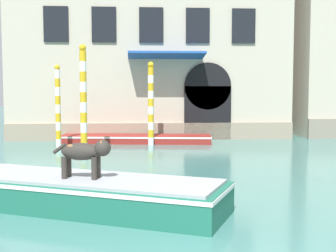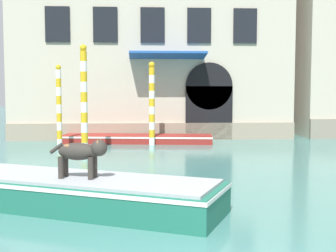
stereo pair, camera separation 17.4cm
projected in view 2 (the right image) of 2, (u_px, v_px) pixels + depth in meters
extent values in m
cube|color=gray|center=(153.00, 132.00, 22.99)|extent=(14.18, 0.16, 0.84)
cube|color=black|center=(209.00, 113.00, 23.09)|extent=(2.32, 0.14, 2.65)
cylinder|color=black|center=(209.00, 86.00, 22.98)|extent=(2.32, 0.14, 2.32)
cube|color=black|center=(57.00, 24.00, 22.29)|extent=(1.16, 0.10, 1.68)
cube|color=black|center=(105.00, 25.00, 22.44)|extent=(1.16, 0.10, 1.68)
cube|color=black|center=(152.00, 25.00, 22.58)|extent=(1.16, 0.10, 1.68)
cube|color=black|center=(199.00, 25.00, 22.73)|extent=(1.16, 0.10, 1.68)
cube|color=black|center=(245.00, 26.00, 22.87)|extent=(1.16, 0.10, 1.68)
cube|color=#1E4C99|center=(168.00, 55.00, 22.09)|extent=(3.64, 1.40, 0.29)
cube|color=#1E6651|center=(27.00, 189.00, 10.41)|extent=(8.79, 5.31, 0.63)
cube|color=white|center=(27.00, 178.00, 10.39)|extent=(8.83, 5.35, 0.08)
cube|color=#9EA3A8|center=(27.00, 174.00, 10.39)|extent=(8.49, 5.07, 0.06)
cylinder|color=#332D28|center=(95.00, 167.00, 9.82)|extent=(0.11, 0.11, 0.46)
cylinder|color=#332D28|center=(91.00, 169.00, 9.57)|extent=(0.11, 0.11, 0.46)
cylinder|color=#332D28|center=(66.00, 166.00, 9.94)|extent=(0.11, 0.11, 0.46)
cylinder|color=#332D28|center=(61.00, 168.00, 9.69)|extent=(0.11, 0.11, 0.46)
ellipsoid|color=#332D28|center=(78.00, 151.00, 9.73)|extent=(0.91, 0.56, 0.36)
ellipsoid|color=brown|center=(72.00, 147.00, 9.74)|extent=(0.43, 0.34, 0.13)
sphere|color=#332D28|center=(99.00, 148.00, 9.64)|extent=(0.34, 0.34, 0.34)
cone|color=brown|center=(100.00, 141.00, 9.72)|extent=(0.10, 0.10, 0.14)
cone|color=brown|center=(98.00, 142.00, 9.54)|extent=(0.10, 0.10, 0.14)
cylinder|color=#332D28|center=(56.00, 148.00, 9.81)|extent=(0.31, 0.15, 0.24)
cube|color=maroon|center=(137.00, 139.00, 21.93)|extent=(7.11, 2.31, 0.36)
cube|color=white|center=(137.00, 136.00, 21.92)|extent=(7.15, 2.35, 0.08)
cube|color=#B2B7BC|center=(137.00, 139.00, 21.93)|extent=(3.95, 1.57, 0.33)
cylinder|color=white|center=(152.00, 141.00, 21.00)|extent=(0.26, 0.26, 0.35)
cylinder|color=gold|center=(152.00, 134.00, 20.98)|extent=(0.26, 0.26, 0.35)
cylinder|color=white|center=(152.00, 126.00, 20.95)|extent=(0.26, 0.26, 0.35)
cylinder|color=gold|center=(152.00, 118.00, 20.92)|extent=(0.26, 0.26, 0.35)
cylinder|color=white|center=(152.00, 110.00, 20.89)|extent=(0.26, 0.26, 0.35)
cylinder|color=gold|center=(152.00, 103.00, 20.86)|extent=(0.26, 0.26, 0.35)
cylinder|color=white|center=(152.00, 95.00, 20.83)|extent=(0.26, 0.26, 0.35)
cylinder|color=gold|center=(152.00, 87.00, 20.80)|extent=(0.26, 0.26, 0.35)
cylinder|color=white|center=(152.00, 79.00, 20.78)|extent=(0.26, 0.26, 0.35)
cylinder|color=gold|center=(152.00, 71.00, 20.75)|extent=(0.26, 0.26, 0.35)
sphere|color=gold|center=(152.00, 65.00, 20.72)|extent=(0.27, 0.27, 0.27)
cylinder|color=white|center=(85.00, 148.00, 18.56)|extent=(0.26, 0.26, 0.40)
cylinder|color=gold|center=(85.00, 138.00, 18.52)|extent=(0.26, 0.26, 0.40)
cylinder|color=white|center=(84.00, 127.00, 18.49)|extent=(0.26, 0.26, 0.40)
cylinder|color=gold|center=(84.00, 117.00, 18.46)|extent=(0.26, 0.26, 0.40)
cylinder|color=white|center=(84.00, 107.00, 18.42)|extent=(0.26, 0.26, 0.40)
cylinder|color=gold|center=(84.00, 97.00, 18.39)|extent=(0.26, 0.26, 0.40)
cylinder|color=white|center=(84.00, 87.00, 18.36)|extent=(0.26, 0.26, 0.40)
cylinder|color=gold|center=(84.00, 77.00, 18.33)|extent=(0.26, 0.26, 0.40)
cylinder|color=white|center=(84.00, 66.00, 18.29)|extent=(0.26, 0.26, 0.40)
cylinder|color=gold|center=(83.00, 56.00, 18.26)|extent=(0.26, 0.26, 0.40)
sphere|color=gold|center=(83.00, 48.00, 18.24)|extent=(0.28, 0.28, 0.28)
cylinder|color=white|center=(60.00, 143.00, 20.18)|extent=(0.22, 0.22, 0.37)
cylinder|color=gold|center=(60.00, 135.00, 20.15)|extent=(0.22, 0.22, 0.37)
cylinder|color=white|center=(59.00, 126.00, 20.12)|extent=(0.22, 0.22, 0.37)
cylinder|color=gold|center=(59.00, 117.00, 20.09)|extent=(0.22, 0.22, 0.37)
cylinder|color=white|center=(59.00, 109.00, 20.06)|extent=(0.22, 0.22, 0.37)
cylinder|color=gold|center=(59.00, 100.00, 20.03)|extent=(0.22, 0.22, 0.37)
cylinder|color=white|center=(59.00, 91.00, 20.00)|extent=(0.22, 0.22, 0.37)
cylinder|color=gold|center=(59.00, 83.00, 19.97)|extent=(0.22, 0.22, 0.37)
cylinder|color=white|center=(58.00, 74.00, 19.94)|extent=(0.22, 0.22, 0.37)
sphere|color=gold|center=(58.00, 67.00, 19.92)|extent=(0.23, 0.23, 0.23)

